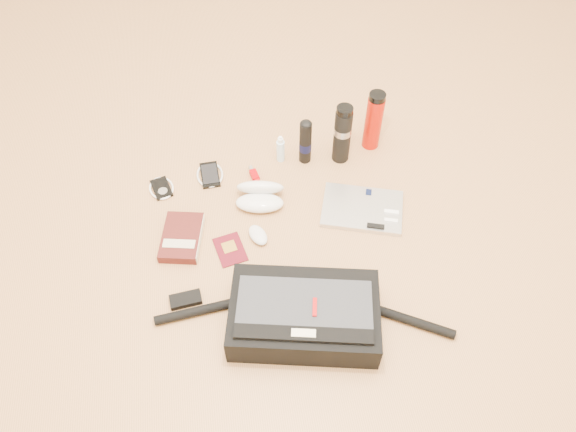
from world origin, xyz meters
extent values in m
plane|color=#B47E4B|center=(0.00, 0.00, 0.00)|extent=(4.00, 4.00, 0.00)
cube|color=black|center=(-0.01, -0.27, 0.06)|extent=(0.51, 0.38, 0.11)
cube|color=#2B2D31|center=(-0.01, -0.28, 0.12)|extent=(0.45, 0.29, 0.01)
cube|color=black|center=(-0.03, -0.36, 0.12)|extent=(0.41, 0.13, 0.01)
cube|color=beige|center=(-0.03, -0.36, 0.12)|extent=(0.08, 0.04, 0.02)
cube|color=#AA0404|center=(0.02, -0.28, 0.12)|extent=(0.03, 0.06, 0.02)
cylinder|color=black|center=(-0.34, -0.18, 0.02)|extent=(0.29, 0.06, 0.03)
cylinder|color=black|center=(0.33, -0.32, 0.02)|extent=(0.27, 0.17, 0.03)
cube|color=black|center=(-0.38, -0.12, 0.01)|extent=(0.11, 0.06, 0.02)
cube|color=#BBBBBE|center=(0.29, 0.16, 0.01)|extent=(0.34, 0.29, 0.02)
cube|color=black|center=(0.33, 0.22, 0.02)|extent=(0.03, 0.03, 0.00)
cube|color=white|center=(0.39, 0.12, 0.02)|extent=(0.06, 0.03, 0.01)
cube|color=white|center=(0.37, 0.08, 0.02)|extent=(0.05, 0.03, 0.01)
cube|color=black|center=(0.31, 0.06, 0.02)|extent=(0.06, 0.04, 0.01)
cube|color=#411310|center=(-0.38, 0.13, 0.02)|extent=(0.17, 0.23, 0.04)
cube|color=beige|center=(-0.32, 0.11, 0.02)|extent=(0.04, 0.19, 0.03)
cube|color=beige|center=(-0.39, 0.09, 0.04)|extent=(0.12, 0.06, 0.00)
cube|color=#4D0913|center=(-0.22, 0.06, 0.00)|extent=(0.12, 0.15, 0.01)
cube|color=gold|center=(-0.22, 0.07, 0.01)|extent=(0.06, 0.06, 0.00)
ellipsoid|color=silver|center=(-0.11, 0.10, 0.02)|extent=(0.09, 0.11, 0.03)
ellipsoid|color=silver|center=(-0.09, 0.23, 0.03)|extent=(0.19, 0.12, 0.05)
ellipsoid|color=silver|center=(-0.08, 0.29, 0.05)|extent=(0.19, 0.12, 0.10)
ellipsoid|color=black|center=(-0.12, 0.24, 0.03)|extent=(0.05, 0.04, 0.02)
ellipsoid|color=black|center=(-0.05, 0.23, 0.03)|extent=(0.05, 0.04, 0.02)
cylinder|color=black|center=(-0.09, 0.23, 0.03)|extent=(0.03, 0.01, 0.01)
cube|color=black|center=(-0.45, 0.38, 0.01)|extent=(0.09, 0.12, 0.01)
cylinder|color=#9E9FA1|center=(-0.44, 0.36, 0.01)|extent=(0.04, 0.04, 0.00)
torus|color=white|center=(-0.45, 0.38, 0.01)|extent=(0.11, 0.11, 0.01)
cube|color=black|center=(-0.26, 0.42, 0.01)|extent=(0.07, 0.13, 0.01)
cube|color=black|center=(-0.26, 0.42, 0.01)|extent=(0.06, 0.11, 0.00)
torus|color=silver|center=(-0.26, 0.42, 0.01)|extent=(0.11, 0.11, 0.01)
cube|color=#A60005|center=(-0.09, 0.39, 0.01)|extent=(0.04, 0.06, 0.02)
cube|color=#B30D0D|center=(-0.08, 0.35, 0.01)|extent=(0.02, 0.02, 0.02)
cylinder|color=#B5B5B7|center=(-0.10, 0.42, 0.01)|extent=(0.02, 0.03, 0.02)
cylinder|color=#BCE0F8|center=(0.03, 0.47, 0.05)|extent=(0.04, 0.04, 0.10)
cylinder|color=white|center=(0.03, 0.47, 0.11)|extent=(0.03, 0.03, 0.02)
cylinder|color=white|center=(0.03, 0.47, 0.12)|extent=(0.02, 0.02, 0.01)
cylinder|color=black|center=(0.12, 0.45, 0.10)|extent=(0.06, 0.06, 0.19)
cylinder|color=black|center=(0.12, 0.45, 0.07)|extent=(0.06, 0.06, 0.04)
ellipsoid|color=black|center=(0.12, 0.45, 0.19)|extent=(0.06, 0.06, 0.02)
cylinder|color=black|center=(0.27, 0.44, 0.12)|extent=(0.07, 0.07, 0.24)
cylinder|color=#9F9FA2|center=(0.27, 0.44, 0.15)|extent=(0.07, 0.07, 0.03)
cylinder|color=black|center=(0.27, 0.44, 0.25)|extent=(0.07, 0.07, 0.02)
cylinder|color=#AC1104|center=(0.40, 0.49, 0.12)|extent=(0.07, 0.07, 0.24)
cylinder|color=black|center=(0.40, 0.49, 0.25)|extent=(0.07, 0.07, 0.02)
camera|label=1|loc=(-0.20, -1.09, 1.63)|focal=35.00mm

